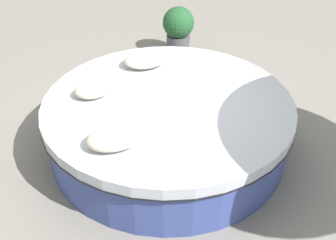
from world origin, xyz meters
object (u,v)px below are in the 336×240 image
Objects in this scene: throw_pillow_1 at (93,89)px; throw_pillow_2 at (115,137)px; throw_pillow_0 at (146,59)px; planter at (178,28)px; round_bed at (168,124)px.

throw_pillow_1 is 0.94m from throw_pillow_2.
planter is at bearing -125.49° from throw_pillow_0.
round_bed is 2.50m from planter.
throw_pillow_2 is (0.73, 0.55, 0.41)m from round_bed.
throw_pillow_0 reaches higher than round_bed.
planter is (-1.78, -1.88, -0.29)m from throw_pillow_1.
throw_pillow_2 is 0.69× the size of planter.
planter is at bearing -133.41° from throw_pillow_1.
throw_pillow_1 is at bearing 46.59° from planter.
throw_pillow_0 is at bearing 54.51° from planter.
round_bed is at bearing 65.40° from planter.
round_bed is 1.01m from throw_pillow_2.
round_bed is 5.10× the size of throw_pillow_2.
throw_pillow_1 is (0.77, 0.47, -0.01)m from throw_pillow_0.
throw_pillow_0 is 1.77m from planter.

